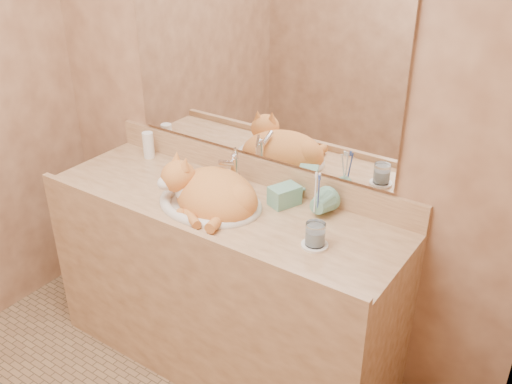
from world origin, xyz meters
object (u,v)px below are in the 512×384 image
Objects in this scene: vanity_counter at (223,286)px; cat at (210,191)px; sink_basin at (210,190)px; soap_dispenser at (272,188)px; water_glass at (315,234)px; toothbrush_cup at (316,208)px.

cat reaches higher than vanity_counter.
vanity_counter is 0.50m from sink_basin.
sink_basin is 0.26m from soap_dispenser.
cat is (-0.03, -0.02, 0.49)m from vanity_counter.
vanity_counter is at bearing 57.96° from cat.
water_glass is (0.48, -0.05, 0.48)m from vanity_counter.
toothbrush_cup is (0.19, 0.02, -0.04)m from soap_dispenser.
soap_dispenser is at bearing -172.91° from toothbrush_cup.
water_glass is at bearing -5.71° from soap_dispenser.
soap_dispenser is 0.20m from toothbrush_cup.
vanity_counter is at bearing 173.94° from water_glass.
soap_dispenser is (0.23, 0.12, 0.03)m from cat.
vanity_counter is at bearing 19.38° from sink_basin.
sink_basin reaches higher than toothbrush_cup.
vanity_counter is 18.26× the size of water_glass.
cat is at bearing -61.29° from sink_basin.
water_glass is (0.52, -0.03, -0.02)m from sink_basin.
soap_dispenser reaches higher than water_glass.
cat reaches higher than toothbrush_cup.
toothbrush_cup is (0.42, 0.14, -0.02)m from sink_basin.
sink_basin is 2.42× the size of soap_dispenser.
cat reaches higher than sink_basin.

